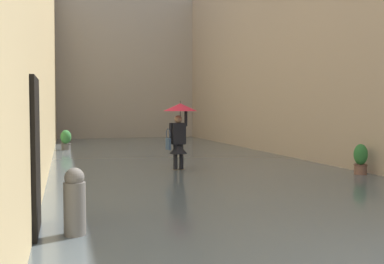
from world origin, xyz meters
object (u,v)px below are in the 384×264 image
at_px(potted_plant_far_left, 361,160).
at_px(potted_plant_mid_right, 66,140).
at_px(person_wading, 179,123).
at_px(mooring_bollard, 75,205).

distance_m(potted_plant_far_left, potted_plant_mid_right, 11.88).
xyz_separation_m(person_wading, potted_plant_far_left, (-4.29, 2.21, -0.93)).
bearing_deg(person_wading, potted_plant_mid_right, -67.12).
distance_m(person_wading, potted_plant_mid_right, 7.82).
distance_m(person_wading, mooring_bollard, 6.57).
bearing_deg(potted_plant_far_left, person_wading, -27.30).
height_order(person_wading, mooring_bollard, person_wading).
distance_m(person_wading, potted_plant_far_left, 4.91).
bearing_deg(potted_plant_far_left, mooring_bollard, 26.24).
height_order(potted_plant_mid_right, mooring_bollard, mooring_bollard).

